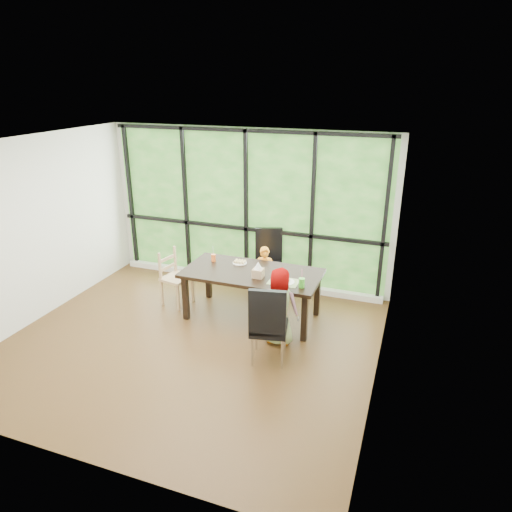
{
  "coord_description": "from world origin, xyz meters",
  "views": [
    {
      "loc": [
        2.73,
        -4.88,
        3.44
      ],
      "look_at": [
        0.65,
        0.9,
        1.05
      ],
      "focal_mm": 32.28,
      "sensor_mm": 36.0,
      "label": 1
    }
  ],
  "objects_px": {
    "child_older": "(279,307)",
    "plate_far": "(240,263)",
    "chair_window_leather": "(269,262)",
    "child_toddler": "(265,274)",
    "orange_cup": "(213,258)",
    "green_cup": "(302,283)",
    "dining_table": "(252,294)",
    "tissue_box": "(258,273)",
    "plate_near": "(285,282)",
    "chair_end_beech": "(177,278)",
    "chair_interior_leather": "(269,322)"
  },
  "relations": [
    {
      "from": "plate_far",
      "to": "tissue_box",
      "type": "relative_size",
      "value": 1.46
    },
    {
      "from": "chair_end_beech",
      "to": "orange_cup",
      "type": "distance_m",
      "value": 0.7
    },
    {
      "from": "dining_table",
      "to": "tissue_box",
      "type": "relative_size",
      "value": 13.47
    },
    {
      "from": "plate_far",
      "to": "green_cup",
      "type": "xyz_separation_m",
      "value": [
        1.12,
        -0.52,
        0.06
      ]
    },
    {
      "from": "dining_table",
      "to": "child_older",
      "type": "height_order",
      "value": "child_older"
    },
    {
      "from": "dining_table",
      "to": "child_older",
      "type": "xyz_separation_m",
      "value": [
        0.6,
        -0.56,
        0.17
      ]
    },
    {
      "from": "child_older",
      "to": "dining_table",
      "type": "bearing_deg",
      "value": -43.77
    },
    {
      "from": "plate_far",
      "to": "tissue_box",
      "type": "bearing_deg",
      "value": -42.1
    },
    {
      "from": "chair_interior_leather",
      "to": "plate_near",
      "type": "bearing_deg",
      "value": -99.31
    },
    {
      "from": "chair_interior_leather",
      "to": "chair_end_beech",
      "type": "bearing_deg",
      "value": -39.47
    },
    {
      "from": "child_older",
      "to": "tissue_box",
      "type": "xyz_separation_m",
      "value": [
        -0.45,
        0.4,
        0.27
      ]
    },
    {
      "from": "child_older",
      "to": "tissue_box",
      "type": "relative_size",
      "value": 7.27
    },
    {
      "from": "plate_far",
      "to": "dining_table",
      "type": "bearing_deg",
      "value": -39.78
    },
    {
      "from": "chair_window_leather",
      "to": "child_older",
      "type": "relative_size",
      "value": 0.98
    },
    {
      "from": "dining_table",
      "to": "green_cup",
      "type": "bearing_deg",
      "value": -18.59
    },
    {
      "from": "plate_near",
      "to": "orange_cup",
      "type": "distance_m",
      "value": 1.35
    },
    {
      "from": "dining_table",
      "to": "chair_interior_leather",
      "type": "relative_size",
      "value": 1.88
    },
    {
      "from": "dining_table",
      "to": "orange_cup",
      "type": "bearing_deg",
      "value": 165.08
    },
    {
      "from": "chair_window_leather",
      "to": "child_toddler",
      "type": "xyz_separation_m",
      "value": [
        0.05,
        -0.34,
        -0.08
      ]
    },
    {
      "from": "chair_window_leather",
      "to": "child_toddler",
      "type": "bearing_deg",
      "value": -100.27
    },
    {
      "from": "child_toddler",
      "to": "plate_far",
      "type": "xyz_separation_m",
      "value": [
        -0.29,
        -0.36,
        0.29
      ]
    },
    {
      "from": "chair_end_beech",
      "to": "orange_cup",
      "type": "height_order",
      "value": "chair_end_beech"
    },
    {
      "from": "chair_end_beech",
      "to": "green_cup",
      "type": "xyz_separation_m",
      "value": [
        2.12,
        -0.29,
        0.37
      ]
    },
    {
      "from": "orange_cup",
      "to": "green_cup",
      "type": "bearing_deg",
      "value": -16.91
    },
    {
      "from": "orange_cup",
      "to": "green_cup",
      "type": "xyz_separation_m",
      "value": [
        1.54,
        -0.47,
        0.01
      ]
    },
    {
      "from": "chair_end_beech",
      "to": "tissue_box",
      "type": "relative_size",
      "value": 5.96
    },
    {
      "from": "plate_near",
      "to": "tissue_box",
      "type": "bearing_deg",
      "value": 173.65
    },
    {
      "from": "chair_window_leather",
      "to": "green_cup",
      "type": "height_order",
      "value": "chair_window_leather"
    },
    {
      "from": "chair_end_beech",
      "to": "plate_far",
      "type": "height_order",
      "value": "chair_end_beech"
    },
    {
      "from": "chair_end_beech",
      "to": "child_toddler",
      "type": "height_order",
      "value": "child_toddler"
    },
    {
      "from": "chair_window_leather",
      "to": "plate_near",
      "type": "xyz_separation_m",
      "value": [
        0.62,
        -1.15,
        0.22
      ]
    },
    {
      "from": "chair_window_leather",
      "to": "green_cup",
      "type": "bearing_deg",
      "value": -72.73
    },
    {
      "from": "chair_interior_leather",
      "to": "child_older",
      "type": "height_order",
      "value": "child_older"
    },
    {
      "from": "plate_far",
      "to": "plate_near",
      "type": "relative_size",
      "value": 0.83
    },
    {
      "from": "dining_table",
      "to": "plate_near",
      "type": "bearing_deg",
      "value": -19.84
    },
    {
      "from": "child_toddler",
      "to": "plate_far",
      "type": "relative_size",
      "value": 4.19
    },
    {
      "from": "child_toddler",
      "to": "tissue_box",
      "type": "bearing_deg",
      "value": -88.5
    },
    {
      "from": "child_older",
      "to": "tissue_box",
      "type": "distance_m",
      "value": 0.66
    },
    {
      "from": "chair_window_leather",
      "to": "chair_interior_leather",
      "type": "bearing_deg",
      "value": -89.96
    },
    {
      "from": "chair_window_leather",
      "to": "plate_near",
      "type": "relative_size",
      "value": 4.06
    },
    {
      "from": "chair_window_leather",
      "to": "chair_interior_leather",
      "type": "relative_size",
      "value": 1.0
    },
    {
      "from": "plate_near",
      "to": "green_cup",
      "type": "height_order",
      "value": "green_cup"
    },
    {
      "from": "child_older",
      "to": "plate_far",
      "type": "height_order",
      "value": "child_older"
    },
    {
      "from": "tissue_box",
      "to": "child_toddler",
      "type": "bearing_deg",
      "value": 101.47
    },
    {
      "from": "chair_interior_leather",
      "to": "chair_end_beech",
      "type": "distance_m",
      "value": 2.15
    },
    {
      "from": "chair_window_leather",
      "to": "tissue_box",
      "type": "bearing_deg",
      "value": -98.0
    },
    {
      "from": "child_toddler",
      "to": "tissue_box",
      "type": "distance_m",
      "value": 0.85
    },
    {
      "from": "chair_interior_leather",
      "to": "chair_end_beech",
      "type": "height_order",
      "value": "chair_interior_leather"
    },
    {
      "from": "child_toddler",
      "to": "plate_near",
      "type": "distance_m",
      "value": 1.03
    },
    {
      "from": "plate_far",
      "to": "tissue_box",
      "type": "height_order",
      "value": "tissue_box"
    }
  ]
}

